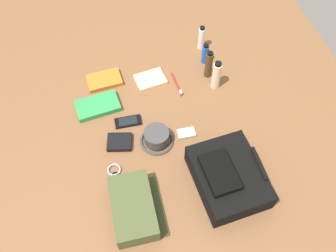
% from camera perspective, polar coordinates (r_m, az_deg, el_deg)
% --- Properties ---
extents(ground_plane, '(2.64, 2.02, 0.02)m').
position_cam_1_polar(ground_plane, '(1.64, 0.00, -1.00)').
color(ground_plane, brown).
rests_on(ground_plane, ground).
extents(backpack, '(0.35, 0.29, 0.14)m').
position_cam_1_polar(backpack, '(1.47, 9.81, -8.22)').
color(backpack, black).
rests_on(backpack, ground_plane).
extents(toiletry_pouch, '(0.27, 0.21, 0.09)m').
position_cam_1_polar(toiletry_pouch, '(1.42, -5.60, -13.28)').
color(toiletry_pouch, '#47512D').
rests_on(toiletry_pouch, ground_plane).
extents(bucket_hat, '(0.16, 0.16, 0.07)m').
position_cam_1_polar(bucket_hat, '(1.57, -1.88, -1.91)').
color(bucket_hat, '#404040').
rests_on(bucket_hat, ground_plane).
extents(toothpaste_tube, '(0.03, 0.03, 0.14)m').
position_cam_1_polar(toothpaste_tube, '(1.94, 5.52, 14.24)').
color(toothpaste_tube, white).
rests_on(toothpaste_tube, ground_plane).
extents(deodorant_spray, '(0.04, 0.04, 0.12)m').
position_cam_1_polar(deodorant_spray, '(1.87, 6.13, 11.72)').
color(deodorant_spray, blue).
rests_on(deodorant_spray, ground_plane).
extents(cologne_bottle, '(0.04, 0.04, 0.16)m').
position_cam_1_polar(cologne_bottle, '(1.79, 6.71, 10.01)').
color(cologne_bottle, '#473319').
rests_on(cologne_bottle, ground_plane).
extents(lotion_bottle, '(0.04, 0.04, 0.17)m').
position_cam_1_polar(lotion_bottle, '(1.75, 7.96, 8.27)').
color(lotion_bottle, beige).
rests_on(lotion_bottle, ground_plane).
extents(paperback_novel, '(0.12, 0.18, 0.02)m').
position_cam_1_polar(paperback_novel, '(1.83, -10.42, 7.40)').
color(paperback_novel, orange).
rests_on(paperback_novel, ground_plane).
extents(travel_guidebook, '(0.14, 0.22, 0.03)m').
position_cam_1_polar(travel_guidebook, '(1.73, -11.48, 3.24)').
color(travel_guidebook, '#2D934C').
rests_on(travel_guidebook, ground_plane).
extents(cell_phone, '(0.06, 0.13, 0.01)m').
position_cam_1_polar(cell_phone, '(1.66, -6.60, 0.73)').
color(cell_phone, black).
rests_on(cell_phone, ground_plane).
extents(media_player, '(0.06, 0.09, 0.01)m').
position_cam_1_polar(media_player, '(1.62, 3.03, -1.13)').
color(media_player, '#B7B7BC').
rests_on(media_player, ground_plane).
extents(wristwatch, '(0.07, 0.06, 0.01)m').
position_cam_1_polar(wristwatch, '(1.54, -8.84, -7.24)').
color(wristwatch, '#99999E').
rests_on(wristwatch, ground_plane).
extents(toothbrush, '(0.16, 0.02, 0.02)m').
position_cam_1_polar(toothbrush, '(1.78, 1.51, 6.73)').
color(toothbrush, red).
rests_on(toothbrush, ground_plane).
extents(wallet, '(0.11, 0.13, 0.02)m').
position_cam_1_polar(wallet, '(1.60, -7.99, -2.64)').
color(wallet, black).
rests_on(wallet, ground_plane).
extents(notepad, '(0.13, 0.16, 0.02)m').
position_cam_1_polar(notepad, '(1.81, -2.92, 7.68)').
color(notepad, beige).
rests_on(notepad, ground_plane).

